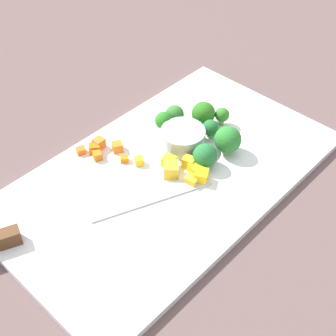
% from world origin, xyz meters
% --- Properties ---
extents(ground_plane, '(4.00, 4.00, 0.00)m').
position_xyz_m(ground_plane, '(0.00, 0.00, 0.00)').
color(ground_plane, brown).
extents(cutting_board, '(0.53, 0.31, 0.01)m').
position_xyz_m(cutting_board, '(0.00, 0.00, 0.01)').
color(cutting_board, white).
rests_on(cutting_board, ground_plane).
extents(prep_bowl, '(0.07, 0.07, 0.03)m').
position_xyz_m(prep_bowl, '(0.06, 0.03, 0.03)').
color(prep_bowl, '#AFBFC1').
rests_on(prep_bowl, cutting_board).
extents(chef_knife, '(0.33, 0.16, 0.02)m').
position_xyz_m(chef_knife, '(-0.19, 0.04, 0.02)').
color(chef_knife, silver).
rests_on(chef_knife, cutting_board).
extents(carrot_dice_0, '(0.02, 0.02, 0.01)m').
position_xyz_m(carrot_dice_0, '(-0.03, 0.07, 0.02)').
color(carrot_dice_0, orange).
rests_on(carrot_dice_0, cutting_board).
extents(carrot_dice_1, '(0.02, 0.02, 0.01)m').
position_xyz_m(carrot_dice_1, '(-0.02, 0.09, 0.02)').
color(carrot_dice_1, orange).
rests_on(carrot_dice_1, cutting_board).
extents(carrot_dice_2, '(0.02, 0.02, 0.01)m').
position_xyz_m(carrot_dice_2, '(-0.05, 0.10, 0.02)').
color(carrot_dice_2, orange).
rests_on(carrot_dice_2, cutting_board).
extents(carrot_dice_3, '(0.02, 0.02, 0.02)m').
position_xyz_m(carrot_dice_3, '(-0.03, 0.12, 0.02)').
color(carrot_dice_3, orange).
rests_on(carrot_dice_3, cutting_board).
extents(carrot_dice_4, '(0.02, 0.02, 0.02)m').
position_xyz_m(carrot_dice_4, '(-0.05, 0.12, 0.02)').
color(carrot_dice_4, orange).
rests_on(carrot_dice_4, cutting_board).
extents(carrot_dice_5, '(0.02, 0.02, 0.01)m').
position_xyz_m(carrot_dice_5, '(-0.06, 0.13, 0.02)').
color(carrot_dice_5, orange).
rests_on(carrot_dice_5, cutting_board).
extents(pepper_dice_0, '(0.02, 0.02, 0.02)m').
position_xyz_m(pepper_dice_0, '(0.03, -0.03, 0.02)').
color(pepper_dice_0, yellow).
rests_on(pepper_dice_0, cutting_board).
extents(pepper_dice_1, '(0.03, 0.03, 0.02)m').
position_xyz_m(pepper_dice_1, '(0.02, -0.05, 0.02)').
color(pepper_dice_1, yellow).
rests_on(pepper_dice_1, cutting_board).
extents(pepper_dice_2, '(0.02, 0.02, 0.01)m').
position_xyz_m(pepper_dice_2, '(-0.02, 0.05, 0.02)').
color(pepper_dice_2, yellow).
rests_on(pepper_dice_2, cutting_board).
extents(pepper_dice_3, '(0.02, 0.02, 0.02)m').
position_xyz_m(pepper_dice_3, '(0.01, 0.01, 0.02)').
color(pepper_dice_3, yellow).
rests_on(pepper_dice_3, cutting_board).
extents(pepper_dice_4, '(0.03, 0.03, 0.02)m').
position_xyz_m(pepper_dice_4, '(-0.00, -0.01, 0.02)').
color(pepper_dice_4, yellow).
rests_on(pepper_dice_4, cutting_board).
extents(pepper_dice_5, '(0.02, 0.02, 0.01)m').
position_xyz_m(pepper_dice_5, '(0.01, -0.04, 0.02)').
color(pepper_dice_5, yellow).
rests_on(pepper_dice_5, cutting_board).
extents(pepper_dice_6, '(0.02, 0.02, 0.02)m').
position_xyz_m(pepper_dice_6, '(0.03, -0.01, 0.02)').
color(pepper_dice_6, yellow).
rests_on(pepper_dice_6, cutting_board).
extents(broccoli_floret_0, '(0.04, 0.04, 0.05)m').
position_xyz_m(broccoli_floret_0, '(0.10, -0.04, 0.04)').
color(broccoli_floret_0, '#97AC61').
rests_on(broccoli_floret_0, cutting_board).
extents(broccoli_floret_1, '(0.04, 0.04, 0.04)m').
position_xyz_m(broccoli_floret_1, '(0.05, -0.03, 0.03)').
color(broccoli_floret_1, '#8CBD5A').
rests_on(broccoli_floret_1, cutting_board).
extents(broccoli_floret_2, '(0.03, 0.03, 0.03)m').
position_xyz_m(broccoli_floret_2, '(0.11, 0.01, 0.03)').
color(broccoli_floret_2, '#87B85F').
rests_on(broccoli_floret_2, cutting_board).
extents(broccoli_floret_3, '(0.04, 0.04, 0.04)m').
position_xyz_m(broccoli_floret_3, '(0.13, 0.04, 0.03)').
color(broccoli_floret_3, '#94C05A').
rests_on(broccoli_floret_3, cutting_board).
extents(broccoli_floret_4, '(0.02, 0.02, 0.03)m').
position_xyz_m(broccoli_floret_4, '(0.15, 0.01, 0.03)').
color(broccoli_floret_4, '#8FBC6C').
rests_on(broccoli_floret_4, cutting_board).
extents(broccoli_floret_5, '(0.03, 0.03, 0.03)m').
position_xyz_m(broccoli_floret_5, '(0.10, 0.08, 0.03)').
color(broccoli_floret_5, '#94B95D').
rests_on(broccoli_floret_5, cutting_board).
extents(broccoli_floret_6, '(0.03, 0.03, 0.04)m').
position_xyz_m(broccoli_floret_6, '(0.07, 0.07, 0.03)').
color(broccoli_floret_6, '#86BE68').
rests_on(broccoli_floret_6, cutting_board).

